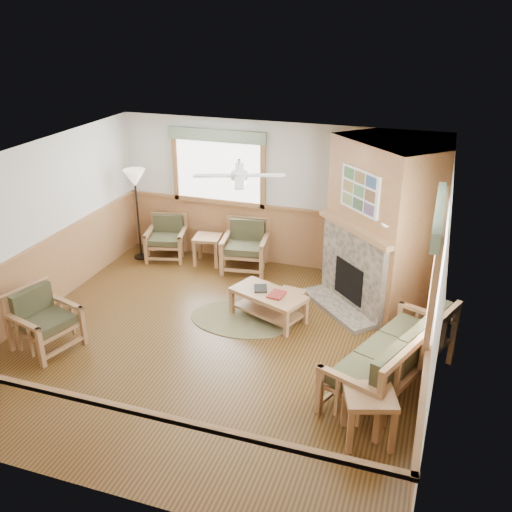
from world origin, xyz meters
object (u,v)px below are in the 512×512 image
(sofa, at_px, (391,355))
(coffee_table, at_px, (268,306))
(footstool, at_px, (290,302))
(armchair_back_left, at_px, (166,238))
(end_table_chairs, at_px, (208,250))
(floor_lamp_right, at_px, (389,273))
(floor_lamp_left, at_px, (138,215))
(armchair_left, at_px, (45,321))
(end_table_sofa, at_px, (368,416))
(armchair_back_right, at_px, (245,246))

(sofa, distance_m, coffee_table, 2.34)
(coffee_table, bearing_deg, footstool, 71.28)
(armchair_back_left, distance_m, end_table_chairs, 0.88)
(floor_lamp_right, bearing_deg, coffee_table, -163.54)
(coffee_table, bearing_deg, floor_lamp_left, 175.76)
(sofa, bearing_deg, end_table_chairs, -105.28)
(end_table_chairs, bearing_deg, armchair_left, -106.88)
(sofa, xyz_separation_m, armchair_back_left, (-4.62, 2.82, -0.08))
(floor_lamp_right, bearing_deg, floor_lamp_left, 168.64)
(end_table_sofa, distance_m, floor_lamp_right, 2.80)
(armchair_back_right, height_order, footstool, armchair_back_right)
(armchair_back_left, height_order, armchair_back_right, armchair_back_right)
(footstool, xyz_separation_m, floor_lamp_right, (1.48, 0.20, 0.65))
(armchair_back_right, bearing_deg, end_table_chairs, 171.33)
(end_table_chairs, xyz_separation_m, footstool, (2.00, -1.34, -0.10))
(end_table_chairs, distance_m, end_table_sofa, 5.32)
(floor_lamp_left, distance_m, floor_lamp_right, 4.93)
(floor_lamp_right, bearing_deg, footstool, -172.26)
(end_table_chairs, height_order, floor_lamp_left, floor_lamp_left)
(floor_lamp_left, bearing_deg, footstool, -19.28)
(footstool, bearing_deg, sofa, -40.30)
(armchair_back_left, relative_size, end_table_chairs, 1.46)
(coffee_table, relative_size, end_table_sofa, 1.88)
(footstool, relative_size, floor_lamp_right, 0.25)
(end_table_sofa, bearing_deg, coffee_table, 130.21)
(floor_lamp_right, bearing_deg, end_table_sofa, -87.08)
(floor_lamp_left, bearing_deg, end_table_sofa, -36.80)
(armchair_back_left, distance_m, armchair_back_right, 1.63)
(armchair_back_right, bearing_deg, sofa, -52.06)
(armchair_back_right, height_order, armchair_left, armchair_back_right)
(armchair_left, distance_m, floor_lamp_right, 5.10)
(armchair_back_left, height_order, end_table_chairs, armchair_back_left)
(armchair_back_left, distance_m, footstool, 3.18)
(armchair_back_right, relative_size, end_table_sofa, 1.45)
(armchair_back_right, bearing_deg, armchair_back_left, 171.33)
(footstool, relative_size, floor_lamp_left, 0.23)
(armchair_back_left, distance_m, end_table_sofa, 5.95)
(armchair_back_right, relative_size, coffee_table, 0.77)
(end_table_chairs, bearing_deg, armchair_back_right, 0.00)
(end_table_chairs, bearing_deg, footstool, -33.91)
(end_table_chairs, height_order, footstool, end_table_chairs)
(armchair_left, bearing_deg, sofa, -66.43)
(sofa, distance_m, armchair_back_left, 5.41)
(armchair_left, height_order, end_table_sofa, armchair_left)
(footstool, distance_m, floor_lamp_right, 1.63)
(end_table_chairs, height_order, end_table_sofa, end_table_sofa)
(armchair_back_left, relative_size, footstool, 1.96)
(coffee_table, xyz_separation_m, floor_lamp_left, (-3.09, 1.49, 0.66))
(coffee_table, height_order, end_table_chairs, end_table_chairs)
(end_table_sofa, relative_size, floor_lamp_right, 0.37)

